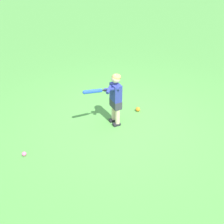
{
  "coord_description": "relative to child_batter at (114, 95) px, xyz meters",
  "views": [
    {
      "loc": [
        -0.81,
        4.21,
        2.99
      ],
      "look_at": [
        0.15,
        0.32,
        0.45
      ],
      "focal_mm": 40.92,
      "sensor_mm": 36.0,
      "label": 1
    }
  ],
  "objects": [
    {
      "name": "child_batter",
      "position": [
        0.0,
        0.0,
        0.0
      ],
      "size": [
        0.65,
        0.61,
        1.08
      ],
      "color": "#232328",
      "rests_on": "ground"
    },
    {
      "name": "play_ball_center_lawn",
      "position": [
        -0.4,
        -0.58,
        -0.6
      ],
      "size": [
        0.1,
        0.1,
        0.1
      ],
      "primitive_type": "sphere",
      "color": "orange",
      "rests_on": "ground"
    },
    {
      "name": "play_ball_near_batter",
      "position": [
        1.28,
        1.31,
        -0.61
      ],
      "size": [
        0.08,
        0.08,
        0.08
      ],
      "primitive_type": "sphere",
      "color": "pink",
      "rests_on": "ground"
    },
    {
      "name": "ground_plane",
      "position": [
        -0.17,
        -0.04,
        -0.65
      ],
      "size": [
        40.0,
        40.0,
        0.0
      ],
      "primitive_type": "plane",
      "color": "#519942"
    }
  ]
}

